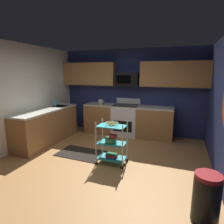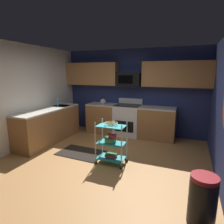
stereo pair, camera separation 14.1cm
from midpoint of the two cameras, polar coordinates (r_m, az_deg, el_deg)
The scene contains 16 objects.
floor at distance 4.20m, azimuth -4.54°, elevation -15.53°, with size 4.40×4.80×0.04m, color #A87542.
wall_back at distance 6.06m, azimuth 4.91°, elevation 5.97°, with size 4.52×0.06×2.60m, color navy.
wall_left at distance 5.14m, azimuth -28.10°, elevation 3.60°, with size 0.06×4.80×2.60m, color silver.
counter_run at distance 5.64m, azimuth -6.10°, elevation -3.12°, with size 3.55×2.72×0.92m.
oven_range at distance 5.90m, azimuth 3.40°, elevation -2.27°, with size 0.76×0.65×1.10m.
upper_cabinets at distance 5.84m, azimuth 4.61°, elevation 11.16°, with size 4.40×0.33×0.70m.
microwave at distance 5.83m, azimuth 3.85°, elevation 9.70°, with size 0.70×0.39×0.40m.
rolling_cart at distance 4.06m, azimuth -1.07°, elevation -9.20°, with size 0.64×0.36×0.91m.
fruit_bowl at distance 3.93m, azimuth -1.10°, elevation -3.42°, with size 0.27×0.27×0.07m.
mixing_bowl_large at distance 4.04m, azimuth -1.37°, elevation -8.28°, with size 0.25×0.25×0.11m.
mixing_bowl_small at distance 3.99m, azimuth -0.74°, elevation -7.04°, with size 0.18×0.18×0.08m.
book_stack at distance 4.17m, azimuth -1.06°, elevation -12.82°, with size 0.24×0.20×0.09m.
kettle at distance 6.08m, azimuth -3.97°, elevation 3.12°, with size 0.21×0.18×0.26m.
dish_soap_bottle at distance 5.87m, azimuth -17.13°, elevation 2.55°, with size 0.06×0.06×0.20m, color #2D8CBF.
trash_can at distance 2.91m, azimuth 24.87°, elevation -22.22°, with size 0.34×0.42×0.66m.
floor_rug at distance 4.75m, azimuth -10.07°, elevation -11.98°, with size 1.10×0.70×0.01m, color black.
Camera 1 is at (1.52, -3.41, 1.90)m, focal length 30.78 mm.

